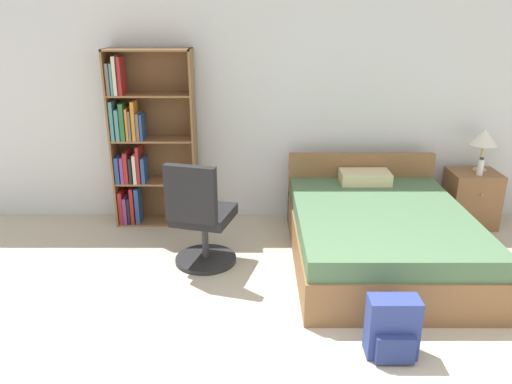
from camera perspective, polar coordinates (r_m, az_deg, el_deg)
name	(u,v)px	position (r m, az deg, el deg)	size (l,w,h in m)	color
wall_back	(291,99)	(5.35, 4.01, 10.55)	(9.00, 0.06, 2.60)	silver
bookshelf	(143,144)	(5.34, -12.75, 5.41)	(0.86, 0.33, 1.83)	brown
bed	(379,233)	(4.68, 13.85, -4.63)	(1.52, 1.99, 0.77)	brown
office_chair	(201,220)	(4.40, -6.25, -3.20)	(0.59, 0.66, 1.00)	#232326
nightstand	(472,198)	(5.78, 23.46, -0.68)	(0.49, 0.44, 0.59)	brown
table_lamp	(485,138)	(5.67, 24.74, 5.59)	(0.27, 0.27, 0.45)	tan
water_bottle	(482,167)	(5.58, 24.38, 2.62)	(0.06, 0.06, 0.18)	silver
backpack_blue	(393,329)	(3.52, 15.42, -14.87)	(0.33, 0.23, 0.42)	navy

